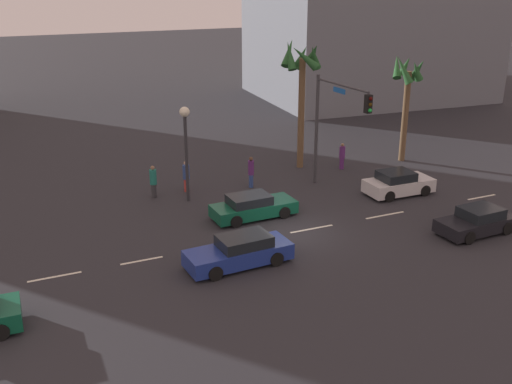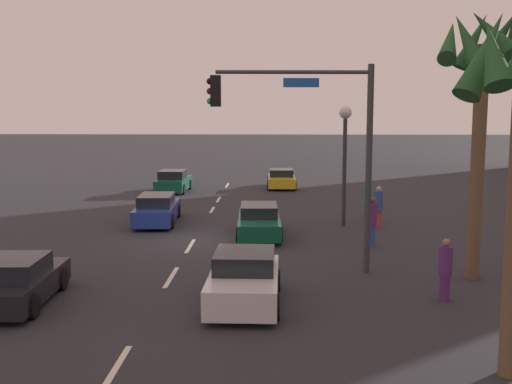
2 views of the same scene
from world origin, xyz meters
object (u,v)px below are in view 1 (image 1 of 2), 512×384
Objects in this scene: car_5 at (398,184)px; pedestrian_0 at (153,181)px; streetlamp at (186,135)px; pedestrian_2 at (342,156)px; car_1 at (477,221)px; traffic_signal at (333,117)px; car_3 at (240,252)px; car_0 at (253,207)px; pedestrian_1 at (186,176)px; pedestrian_3 at (251,171)px; palm_tree_1 at (301,72)px; palm_tree_0 at (407,84)px.

pedestrian_0 is (-12.95, 5.25, 0.34)m from car_5.
pedestrian_2 is (10.95, 1.49, -2.91)m from streetlamp.
traffic_signal is at bearing 112.74° from car_1.
car_3 is 0.89× the size of streetlamp.
pedestrian_2 reaches higher than car_0.
traffic_signal is 9.07m from pedestrian_1.
car_5 is at bearing -26.34° from pedestrian_1.
car_0 is at bearing -112.66° from pedestrian_3.
palm_tree_1 is at bearing 9.11° from pedestrian_0.
pedestrian_0 reaches higher than car_3.
pedestrian_1 is (-10.96, 5.43, 0.32)m from car_5.
palm_tree_1 reaches higher than pedestrian_1.
car_5 is 12.23m from pedestrian_1.
car_1 is 12.03m from car_3.
car_5 is (9.05, -0.19, 0.05)m from car_0.
streetlamp is (-11.36, 3.94, 3.16)m from car_5.
streetlamp reaches higher than car_1.
pedestrian_1 reaches higher than car_3.
pedestrian_0 is (-1.19, 9.79, 0.35)m from car_3.
pedestrian_2 is at bearing 92.83° from car_1.
car_5 is at bearing -68.09° from palm_tree_1.
palm_tree_1 is at bearing 51.78° from car_3.
pedestrian_1 is (-7.69, 3.33, -3.47)m from traffic_signal.
palm_tree_0 is (4.63, -0.08, 4.34)m from pedestrian_2.
car_5 is 5.45m from pedestrian_2.
streetlamp is at bearing -172.27° from pedestrian_2.
pedestrian_2 is at bearing -0.00° from pedestrian_1.
palm_tree_0 is at bearing 0.32° from pedestrian_0.
car_3 is 1.20× the size of car_5.
palm_tree_1 is (-2.77, 6.88, 5.54)m from car_5.
pedestrian_3 is at bearing 63.50° from car_3.
traffic_signal reaches higher than car_1.
car_5 is 2.10× the size of pedestrian_0.
car_1 is 14.42m from palm_tree_1.
pedestrian_3 is 0.26× the size of palm_tree_0.
traffic_signal is at bearing 147.32° from car_5.
pedestrian_0 is 5.76m from pedestrian_3.
car_3 is (-2.71, -4.73, 0.04)m from car_0.
palm_tree_1 is at bearing 46.80° from car_0.
car_5 is 2.09× the size of pedestrian_3.
car_3 is 2.51× the size of pedestrian_3.
traffic_signal is 5.64m from pedestrian_2.
streetlamp reaches higher than car_3.
pedestrian_1 is (0.81, 9.97, 0.33)m from car_3.
car_5 is (11.76, 4.54, 0.01)m from car_3.
pedestrian_3 reaches higher than car_3.
palm_tree_1 is (-2.93, 12.97, 5.59)m from car_1.
pedestrian_3 is at bearing -152.40° from palm_tree_1.
car_0 is 0.94× the size of car_3.
pedestrian_1 is at bearing 134.01° from car_1.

